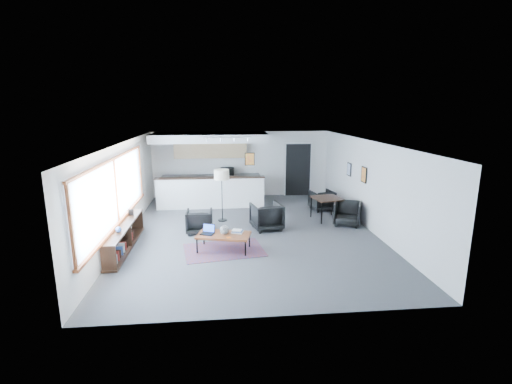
{
  "coord_description": "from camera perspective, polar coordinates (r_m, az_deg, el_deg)",
  "views": [
    {
      "loc": [
        -0.85,
        -10.22,
        3.55
      ],
      "look_at": [
        0.2,
        0.4,
        1.09
      ],
      "focal_mm": 26.0,
      "sensor_mm": 36.0,
      "label": 1
    }
  ],
  "objects": [
    {
      "name": "dining_table",
      "position": [
        12.03,
        10.94,
        -1.17
      ],
      "size": [
        1.01,
        1.01,
        0.72
      ],
      "rotation": [
        0.0,
        0.0,
        0.2
      ],
      "color": "black",
      "rests_on": "floor"
    },
    {
      "name": "track_light",
      "position": [
        12.46,
        -4.45,
        8.24
      ],
      "size": [
        1.6,
        0.07,
        0.15
      ],
      "color": "silver",
      "rests_on": "room"
    },
    {
      "name": "ceramic_pot",
      "position": [
        9.34,
        -4.89,
        -5.84
      ],
      "size": [
        0.23,
        0.23,
        0.23
      ],
      "rotation": [
        0.0,
        0.0,
        -0.4
      ],
      "color": "gray",
      "rests_on": "coffee_table"
    },
    {
      "name": "microwave",
      "position": [
        14.58,
        -4.44,
        3.29
      ],
      "size": [
        0.52,
        0.3,
        0.35
      ],
      "primitive_type": "imported",
      "rotation": [
        0.0,
        0.0,
        -0.03
      ],
      "color": "black",
      "rests_on": "kitchenette"
    },
    {
      "name": "book_stack",
      "position": [
        9.45,
        -2.9,
        -6.06
      ],
      "size": [
        0.33,
        0.29,
        0.09
      ],
      "rotation": [
        0.0,
        0.0,
        -0.29
      ],
      "color": "silver",
      "rests_on": "coffee_table"
    },
    {
      "name": "coffee_table",
      "position": [
        9.41,
        -4.99,
        -6.66
      ],
      "size": [
        1.44,
        1.0,
        0.43
      ],
      "rotation": [
        0.0,
        0.0,
        -0.24
      ],
      "color": "brown",
      "rests_on": "floor"
    },
    {
      "name": "kitchenette",
      "position": [
        14.1,
        -6.99,
        4.03
      ],
      "size": [
        4.2,
        1.96,
        2.6
      ],
      "color": "white",
      "rests_on": "floor"
    },
    {
      "name": "window",
      "position": [
        9.9,
        -20.78,
        -0.09
      ],
      "size": [
        0.1,
        5.95,
        1.66
      ],
      "color": "#8CBFFF",
      "rests_on": "room"
    },
    {
      "name": "wall_art_lower",
      "position": [
        11.64,
        16.27,
        2.57
      ],
      "size": [
        0.03,
        0.38,
        0.48
      ],
      "color": "black",
      "rests_on": "room"
    },
    {
      "name": "armchair_right",
      "position": [
        10.96,
        1.64,
        -3.57
      ],
      "size": [
        0.98,
        0.94,
        0.86
      ],
      "primitive_type": "imported",
      "rotation": [
        0.0,
        0.0,
        3.36
      ],
      "color": "black",
      "rests_on": "floor"
    },
    {
      "name": "laptop",
      "position": [
        9.47,
        -7.4,
        -5.95
      ],
      "size": [
        0.4,
        0.37,
        0.23
      ],
      "rotation": [
        0.0,
        0.0,
        -0.39
      ],
      "color": "black",
      "rests_on": "coffee_table"
    },
    {
      "name": "coaster",
      "position": [
        9.14,
        -4.23,
        -6.99
      ],
      "size": [
        0.12,
        0.12,
        0.01
      ],
      "rotation": [
        0.0,
        0.0,
        0.26
      ],
      "color": "#E5590C",
      "rests_on": "coffee_table"
    },
    {
      "name": "floor_lamp",
      "position": [
        11.58,
        -5.31,
        2.39
      ],
      "size": [
        0.48,
        0.48,
        1.65
      ],
      "rotation": [
        0.0,
        0.0,
        -0.02
      ],
      "color": "black",
      "rests_on": "floor"
    },
    {
      "name": "dining_chair_near",
      "position": [
        11.7,
        13.85,
        -3.33
      ],
      "size": [
        0.85,
        0.83,
        0.68
      ],
      "primitive_type": "imported",
      "rotation": [
        0.0,
        0.0,
        -0.4
      ],
      "color": "black",
      "rests_on": "floor"
    },
    {
      "name": "dining_chair_far",
      "position": [
        13.22,
        10.08,
        -1.33
      ],
      "size": [
        0.73,
        0.7,
        0.65
      ],
      "primitive_type": "imported",
      "rotation": [
        0.0,
        0.0,
        3.33
      ],
      "color": "black",
      "rests_on": "floor"
    },
    {
      "name": "wall_art_upper",
      "position": [
        12.84,
        14.13,
        3.41
      ],
      "size": [
        0.03,
        0.34,
        0.44
      ],
      "color": "black",
      "rests_on": "room"
    },
    {
      "name": "console",
      "position": [
        10.02,
        -19.57,
        -6.56
      ],
      "size": [
        0.35,
        3.0,
        0.8
      ],
      "color": "black",
      "rests_on": "floor"
    },
    {
      "name": "armchair_left",
      "position": [
        10.78,
        -8.72,
        -4.32
      ],
      "size": [
        0.73,
        0.69,
        0.74
      ],
      "primitive_type": "imported",
      "rotation": [
        0.0,
        0.0,
        3.12
      ],
      "color": "black",
      "rests_on": "floor"
    },
    {
      "name": "room",
      "position": [
        10.5,
        -0.84,
        0.61
      ],
      "size": [
        7.02,
        9.02,
        2.62
      ],
      "color": "#464648",
      "rests_on": "ground"
    },
    {
      "name": "doorway",
      "position": [
        15.18,
        6.44,
        3.52
      ],
      "size": [
        1.1,
        0.12,
        2.15
      ],
      "color": "black",
      "rests_on": "room"
    },
    {
      "name": "kilim_rug",
      "position": [
        9.54,
        -4.95,
        -8.87
      ],
      "size": [
        2.15,
        1.63,
        0.01
      ],
      "rotation": [
        0.0,
        0.0,
        0.16
      ],
      "color": "#512E3F",
      "rests_on": "floor"
    }
  ]
}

